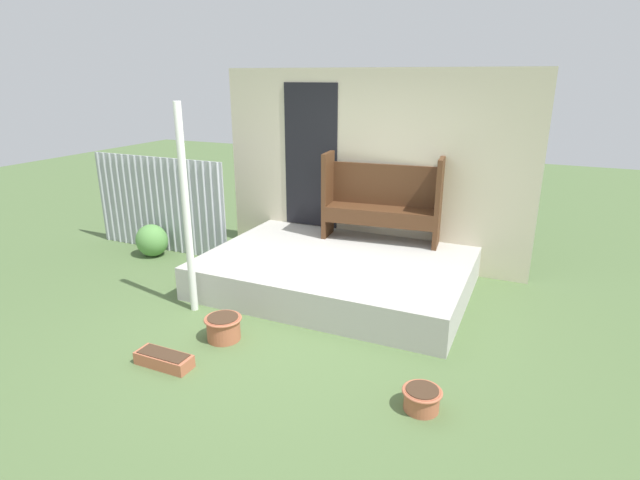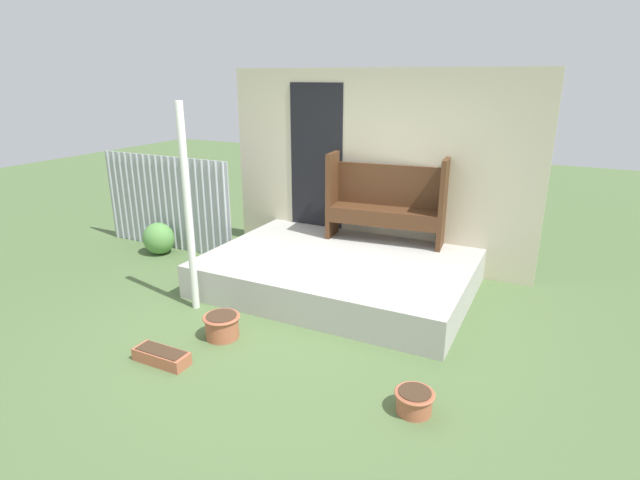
{
  "view_description": "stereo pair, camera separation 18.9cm",
  "coord_description": "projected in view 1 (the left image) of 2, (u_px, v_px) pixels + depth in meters",
  "views": [
    {
      "loc": [
        2.2,
        -4.16,
        2.51
      ],
      "look_at": [
        0.14,
        0.38,
        0.85
      ],
      "focal_mm": 28.0,
      "sensor_mm": 36.0,
      "label": 1
    },
    {
      "loc": [
        2.37,
        -4.08,
        2.51
      ],
      "look_at": [
        0.14,
        0.38,
        0.85
      ],
      "focal_mm": 28.0,
      "sensor_mm": 36.0,
      "label": 2
    }
  ],
  "objects": [
    {
      "name": "ground_plane",
      "position": [
        293.0,
        325.0,
        5.25
      ],
      "size": [
        24.0,
        24.0,
        0.0
      ],
      "primitive_type": "plane",
      "color": "#516B3D"
    },
    {
      "name": "porch_slab",
      "position": [
        337.0,
        273.0,
        6.12
      ],
      "size": [
        3.12,
        2.2,
        0.4
      ],
      "color": "#B2AFA8",
      "rests_on": "ground_plane"
    },
    {
      "name": "house_wall",
      "position": [
        366.0,
        168.0,
        6.76
      ],
      "size": [
        4.32,
        0.08,
        2.6
      ],
      "color": "beige",
      "rests_on": "ground_plane"
    },
    {
      "name": "fence_corrugated",
      "position": [
        159.0,
        204.0,
        7.34
      ],
      "size": [
        2.31,
        0.05,
        1.39
      ],
      "color": "#9EA3A8",
      "rests_on": "ground_plane"
    },
    {
      "name": "support_post",
      "position": [
        186.0,
        212.0,
        5.26
      ],
      "size": [
        0.08,
        0.08,
        2.27
      ],
      "color": "white",
      "rests_on": "ground_plane"
    },
    {
      "name": "bench",
      "position": [
        382.0,
        198.0,
        6.53
      ],
      "size": [
        1.56,
        0.55,
        1.14
      ],
      "rotation": [
        0.0,
        0.0,
        0.1
      ],
      "color": "#4C2D19",
      "rests_on": "porch_slab"
    },
    {
      "name": "flower_pot_left",
      "position": [
        223.0,
        327.0,
        4.95
      ],
      "size": [
        0.37,
        0.37,
        0.24
      ],
      "color": "#B26042",
      "rests_on": "ground_plane"
    },
    {
      "name": "flower_pot_middle",
      "position": [
        422.0,
        398.0,
        3.91
      ],
      "size": [
        0.32,
        0.32,
        0.18
      ],
      "color": "#B26042",
      "rests_on": "ground_plane"
    },
    {
      "name": "planter_box_rect",
      "position": [
        164.0,
        359.0,
        4.51
      ],
      "size": [
        0.54,
        0.2,
        0.13
      ],
      "color": "#B26042",
      "rests_on": "ground_plane"
    },
    {
      "name": "shrub_by_fence",
      "position": [
        152.0,
        240.0,
        7.21
      ],
      "size": [
        0.47,
        0.42,
        0.47
      ],
      "color": "#599347",
      "rests_on": "ground_plane"
    }
  ]
}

